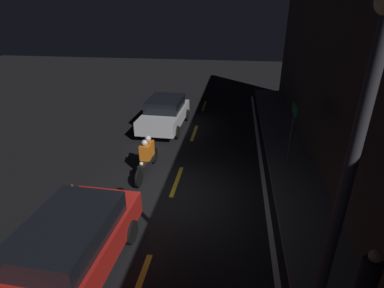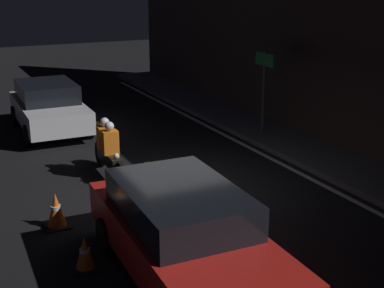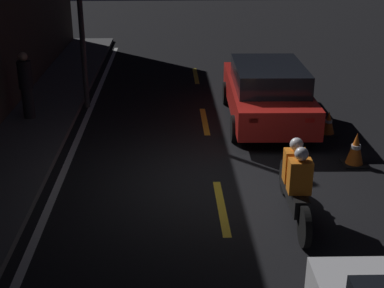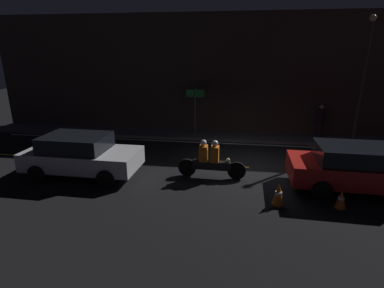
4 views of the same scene
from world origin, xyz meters
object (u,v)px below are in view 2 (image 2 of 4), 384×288
Objects in this scene: motorcycle at (109,150)px; traffic_cone_mid at (85,253)px; traffic_cone_near at (56,210)px; sedan_white at (49,106)px; shop_sign at (264,75)px; taxi_red at (184,233)px.

motorcycle reaches higher than traffic_cone_mid.
traffic_cone_near is (2.15, -1.75, -0.31)m from motorcycle.
shop_sign is at bearing 59.86° from sedan_white.
sedan_white is 9.50m from taxi_red.
taxi_red reaches higher than traffic_cone_near.
taxi_red is at bearing 1.44° from sedan_white.
taxi_red is 6.71× the size of traffic_cone_near.
motorcycle is at bearing -76.58° from shop_sign.
shop_sign reaches higher than taxi_red.
sedan_white is 7.18× the size of traffic_cone_mid.
traffic_cone_near is at bearing -177.91° from traffic_cone_mid.
motorcycle is 4.23× the size of traffic_cone_mid.
traffic_cone_near is (-2.73, -1.38, -0.45)m from taxi_red.
taxi_red is 3.09m from traffic_cone_near.
traffic_cone_mid is at bearing -21.53° from motorcycle.
traffic_cone_near is (6.77, -1.34, -0.44)m from sedan_white.
taxi_red is 8.15× the size of traffic_cone_mid.
taxi_red is at bearing 26.84° from traffic_cone_near.
traffic_cone_near is at bearing -10.01° from sedan_white.
shop_sign reaches higher than motorcycle.
motorcycle is (4.62, 0.40, -0.13)m from sedan_white.
sedan_white is at bearing -173.20° from motorcycle.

